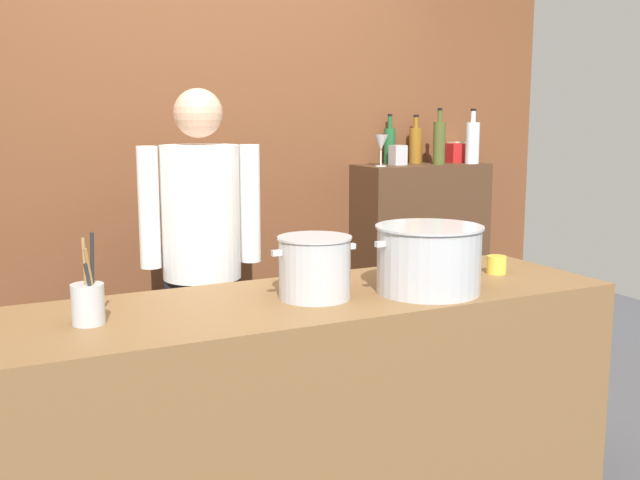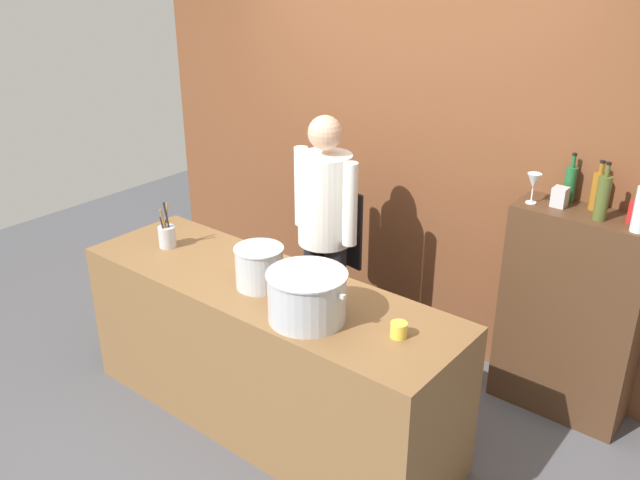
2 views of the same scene
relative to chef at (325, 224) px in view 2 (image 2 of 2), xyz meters
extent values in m
plane|color=#4C4C51|center=(0.17, -0.75, -0.96)|extent=(8.00, 8.00, 0.00)
cube|color=brown|center=(0.17, 0.65, 0.54)|extent=(4.40, 0.10, 3.00)
cube|color=brown|center=(0.17, -0.75, -0.51)|extent=(2.30, 0.70, 0.90)
cube|color=#472D1C|center=(1.45, 0.44, -0.33)|extent=(0.76, 0.32, 1.26)
cylinder|color=black|center=(0.10, -0.02, -0.54)|extent=(0.14, 0.14, 0.84)
cylinder|color=black|center=(-0.10, 0.01, -0.54)|extent=(0.14, 0.14, 0.84)
cylinder|color=white|center=(0.00, 0.00, 0.17)|extent=(0.34, 0.34, 0.58)
cube|color=black|center=(0.03, 0.17, -0.07)|extent=(0.30, 0.06, 0.52)
cylinder|color=white|center=(0.22, -0.04, 0.19)|extent=(0.09, 0.09, 0.52)
cylinder|color=white|center=(-0.22, 0.03, 0.19)|extent=(0.09, 0.09, 0.52)
sphere|color=tan|center=(0.00, 0.00, 0.59)|extent=(0.21, 0.21, 0.21)
cylinder|color=#B7BABF|center=(0.59, -0.88, 0.06)|extent=(0.38, 0.38, 0.24)
cylinder|color=#B7BABF|center=(0.59, -0.88, 0.18)|extent=(0.40, 0.40, 0.01)
cube|color=#B7BABF|center=(0.38, -0.88, 0.13)|extent=(0.04, 0.02, 0.02)
cube|color=#B7BABF|center=(0.80, -0.88, 0.13)|extent=(0.04, 0.02, 0.02)
cylinder|color=#B7BABF|center=(0.17, -0.78, 0.04)|extent=(0.26, 0.26, 0.22)
cylinder|color=#B7BABF|center=(0.17, -0.78, 0.16)|extent=(0.27, 0.27, 0.01)
cube|color=#B7BABF|center=(0.02, -0.78, 0.11)|extent=(0.04, 0.02, 0.02)
cube|color=#B7BABF|center=(0.31, -0.78, 0.11)|extent=(0.04, 0.02, 0.02)
cylinder|color=#B7BABF|center=(-0.62, -0.76, 0.00)|extent=(0.10, 0.10, 0.13)
cylinder|color=#262626|center=(-0.61, -0.78, 0.05)|extent=(0.04, 0.02, 0.18)
cylinder|color=#262626|center=(-0.60, -0.76, 0.09)|extent=(0.01, 0.05, 0.28)
cylinder|color=olive|center=(-0.62, -0.76, 0.08)|extent=(0.02, 0.07, 0.25)
cylinder|color=olive|center=(-0.61, -0.78, 0.07)|extent=(0.04, 0.03, 0.23)
cylinder|color=yellow|center=(1.03, -0.74, -0.03)|extent=(0.08, 0.08, 0.07)
cylinder|color=#475123|center=(1.53, 0.39, 0.42)|extent=(0.07, 0.07, 0.24)
cylinder|color=#475123|center=(1.53, 0.39, 0.57)|extent=(0.02, 0.02, 0.06)
cylinder|color=black|center=(1.53, 0.39, 0.61)|extent=(0.03, 0.03, 0.01)
cylinder|color=#1E592D|center=(1.30, 0.55, 0.40)|extent=(0.06, 0.06, 0.20)
cylinder|color=#1E592D|center=(1.30, 0.55, 0.53)|extent=(0.02, 0.02, 0.07)
cylinder|color=black|center=(1.30, 0.55, 0.57)|extent=(0.03, 0.03, 0.01)
cylinder|color=#8C5919|center=(1.46, 0.52, 0.40)|extent=(0.07, 0.07, 0.20)
cylinder|color=#8C5919|center=(1.46, 0.52, 0.53)|extent=(0.03, 0.03, 0.06)
cylinder|color=black|center=(1.46, 0.52, 0.57)|extent=(0.03, 0.03, 0.01)
cylinder|color=silver|center=(1.15, 0.39, 0.30)|extent=(0.06, 0.06, 0.01)
cylinder|color=silver|center=(1.15, 0.39, 0.35)|extent=(0.01, 0.01, 0.08)
cone|color=silver|center=(1.15, 0.39, 0.43)|extent=(0.08, 0.08, 0.09)
cube|color=#B2B2B7|center=(1.29, 0.44, 0.35)|extent=(0.08, 0.08, 0.11)
cube|color=red|center=(1.69, 0.46, 0.36)|extent=(0.08, 0.08, 0.11)
camera|label=1|loc=(-1.02, -3.19, 0.61)|focal=43.07mm
camera|label=2|loc=(2.44, -3.08, 1.64)|focal=37.80mm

